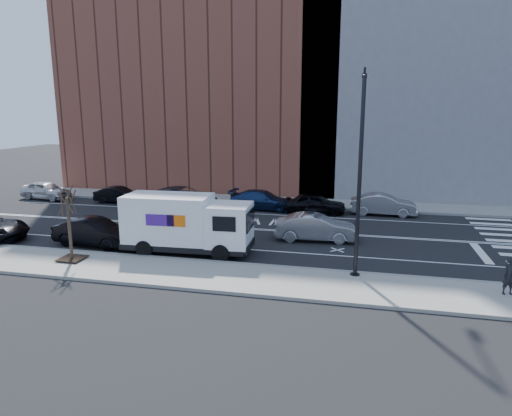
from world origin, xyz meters
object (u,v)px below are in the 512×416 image
at_px(fedex_van, 186,223).
at_px(pedestrian, 510,276).
at_px(far_parked_a, 46,190).
at_px(driving_sedan, 316,227).
at_px(far_parked_b, 119,195).

xyz_separation_m(fedex_van, pedestrian, (15.07, -2.69, -0.70)).
distance_m(far_parked_a, driving_sedan, 24.95).
xyz_separation_m(far_parked_a, far_parked_b, (6.92, -0.01, -0.11)).
bearing_deg(far_parked_a, driving_sedan, -99.34).
xyz_separation_m(driving_sedan, pedestrian, (8.56, -6.63, 0.16)).
distance_m(fedex_van, pedestrian, 15.32).
height_order(far_parked_a, driving_sedan, driving_sedan).
bearing_deg(driving_sedan, far_parked_a, 67.94).
height_order(fedex_van, driving_sedan, fedex_van).
distance_m(far_parked_b, driving_sedan, 18.45).
bearing_deg(fedex_van, far_parked_b, 129.79).
relative_size(fedex_van, pedestrian, 4.38).
bearing_deg(far_parked_a, pedestrian, -105.49).
bearing_deg(far_parked_a, fedex_van, -115.33).
height_order(far_parked_a, pedestrian, pedestrian).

